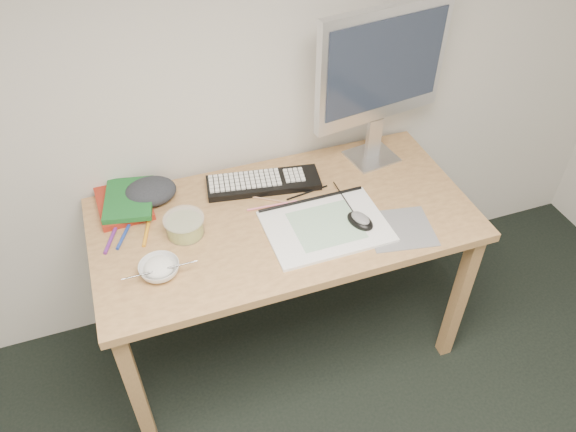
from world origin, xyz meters
The scene contains 18 objects.
desk centered at (0.02, 1.43, 0.67)m, with size 1.40×0.70×0.75m.
mousepad centered at (0.39, 1.22, 0.75)m, with size 0.23×0.21×0.00m, color gray.
sketchpad centered at (0.15, 1.32, 0.76)m, with size 0.43×0.31×0.01m, color white.
keyboard centered at (0.01, 1.63, 0.76)m, with size 0.44×0.14×0.03m, color black.
monitor centered at (0.49, 1.65, 1.15)m, with size 0.55×0.20×0.64m.
mouse centered at (0.27, 1.29, 0.78)m, with size 0.07×0.11×0.04m, color black.
rice_bowl centered at (-0.46, 1.30, 0.77)m, with size 0.13×0.13×0.04m, color white.
chopsticks centered at (-0.45, 1.27, 0.79)m, with size 0.02×0.02×0.23m, color silver.
fruit_tub centered at (-0.34, 1.46, 0.79)m, with size 0.15×0.15×0.07m, color #D3D64B.
book_red centered at (-0.52, 1.69, 0.76)m, with size 0.19×0.25×0.03m, color #9D2716.
book_green centered at (-0.50, 1.67, 0.79)m, with size 0.17×0.24×0.02m, color #175F25.
cloth_lump centered at (-0.42, 1.69, 0.78)m, with size 0.16×0.14×0.07m, color #262A2D.
pencil_pink centered at (0.00, 1.50, 0.75)m, with size 0.01×0.01×0.19m, color pink.
pencil_tan centered at (0.02, 1.52, 0.75)m, with size 0.01×0.01×0.19m, color tan.
pencil_black centered at (0.15, 1.52, 0.75)m, with size 0.01×0.01×0.18m, color black.
marker_blue centered at (-0.55, 1.51, 0.76)m, with size 0.01×0.01×0.13m, color #1D399D.
marker_orange centered at (-0.47, 1.50, 0.76)m, with size 0.01×0.01×0.14m, color orange.
marker_purple centered at (-0.59, 1.51, 0.76)m, with size 0.01×0.01×0.15m, color #642383.
Camera 1 is at (-0.47, -0.02, 2.14)m, focal length 35.00 mm.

